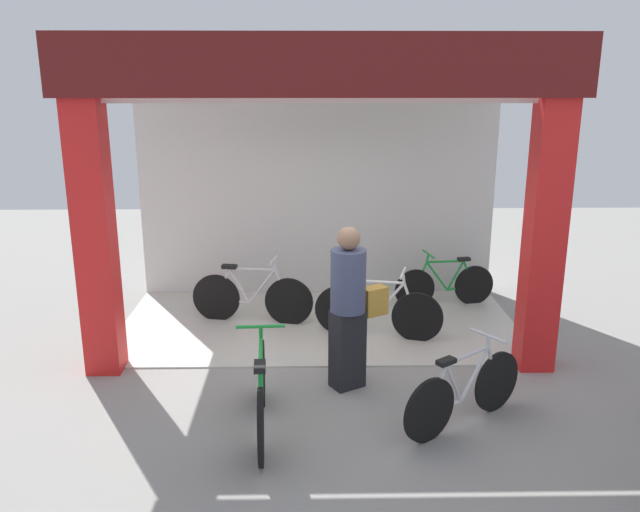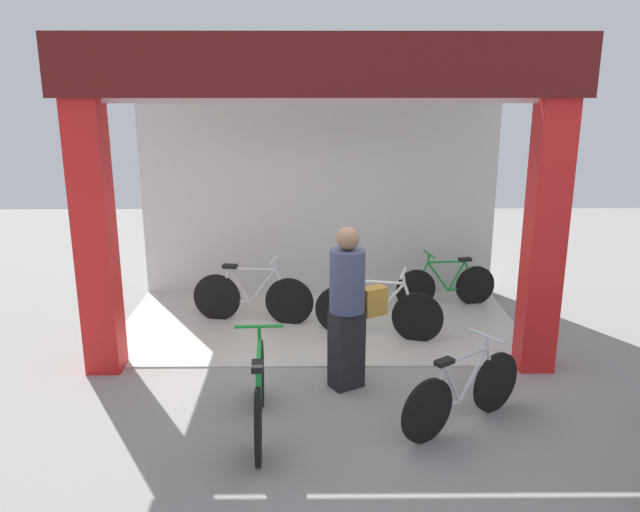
# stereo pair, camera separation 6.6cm
# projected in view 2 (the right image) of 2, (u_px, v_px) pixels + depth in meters

# --- Properties ---
(ground_plane) EXTENTS (18.60, 18.60, 0.00)m
(ground_plane) POSITION_uv_depth(u_px,v_px,m) (321.00, 368.00, 7.46)
(ground_plane) COLOR gray
(ground_plane) RESTS_ON ground
(shop_facade) EXTENTS (5.50, 3.05, 3.67)m
(shop_facade) POSITION_uv_depth(u_px,v_px,m) (319.00, 178.00, 8.33)
(shop_facade) COLOR beige
(shop_facade) RESTS_ON ground
(bicycle_inside_0) EXTENTS (1.65, 0.46, 0.92)m
(bicycle_inside_0) POSITION_uv_depth(u_px,v_px,m) (252.00, 297.00, 8.74)
(bicycle_inside_0) COLOR black
(bicycle_inside_0) RESTS_ON ground
(bicycle_inside_1) EXTENTS (1.48, 0.41, 0.83)m
(bicycle_inside_1) POSITION_uv_depth(u_px,v_px,m) (446.00, 285.00, 9.34)
(bicycle_inside_1) COLOR black
(bicycle_inside_1) RESTS_ON ground
(bicycle_inside_2) EXTENTS (1.61, 0.54, 0.91)m
(bicycle_inside_2) POSITION_uv_depth(u_px,v_px,m) (378.00, 311.00, 8.22)
(bicycle_inside_2) COLOR black
(bicycle_inside_2) RESTS_ON ground
(bicycle_parked_0) EXTENTS (0.47, 1.73, 0.95)m
(bicycle_parked_0) POSITION_uv_depth(u_px,v_px,m) (260.00, 394.00, 6.04)
(bicycle_parked_0) COLOR black
(bicycle_parked_0) RESTS_ON ground
(bicycle_parked_1) EXTENTS (1.30, 0.96, 0.87)m
(bicycle_parked_1) POSITION_uv_depth(u_px,v_px,m) (463.00, 393.00, 6.13)
(bicycle_parked_1) COLOR black
(bicycle_parked_1) RESTS_ON ground
(pedestrian_1) EXTENTS (0.71, 0.57, 1.77)m
(pedestrian_1) POSITION_uv_depth(u_px,v_px,m) (349.00, 305.00, 6.78)
(pedestrian_1) COLOR black
(pedestrian_1) RESTS_ON ground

